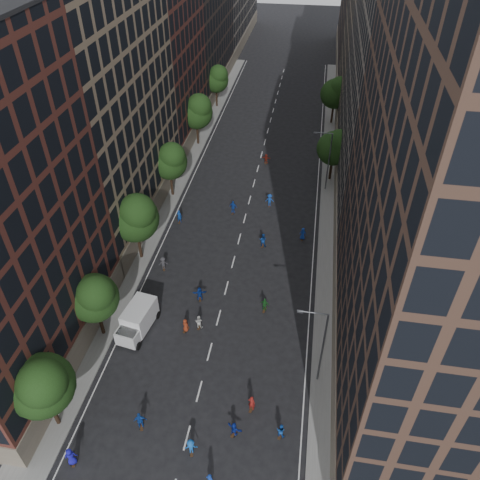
% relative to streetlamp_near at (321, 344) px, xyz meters
% --- Properties ---
extents(ground, '(240.00, 240.00, 0.00)m').
position_rel_streetlamp_near_xyz_m(ground, '(-10.37, 28.00, -5.17)').
color(ground, black).
rests_on(ground, ground).
extents(sidewalk_left, '(4.00, 105.00, 0.15)m').
position_rel_streetlamp_near_xyz_m(sidewalk_left, '(-22.37, 35.50, -5.09)').
color(sidewalk_left, slate).
rests_on(sidewalk_left, ground).
extents(sidewalk_right, '(4.00, 105.00, 0.15)m').
position_rel_streetlamp_near_xyz_m(sidewalk_right, '(1.63, 35.50, -5.09)').
color(sidewalk_right, slate).
rests_on(sidewalk_right, ground).
extents(bldg_left_b, '(14.00, 26.00, 34.00)m').
position_rel_streetlamp_near_xyz_m(bldg_left_b, '(-29.37, 23.00, 11.83)').
color(bldg_left_b, '#806C54').
rests_on(bldg_left_b, ground).
extents(bldg_left_c, '(14.00, 20.00, 28.00)m').
position_rel_streetlamp_near_xyz_m(bldg_left_c, '(-29.37, 46.00, 8.83)').
color(bldg_left_c, '#52261F').
rests_on(bldg_left_c, ground).
extents(bldg_left_d, '(14.00, 28.00, 32.00)m').
position_rel_streetlamp_near_xyz_m(bldg_left_d, '(-29.37, 70.00, 10.83)').
color(bldg_left_d, '#2D231E').
rests_on(bldg_left_d, ground).
extents(bldg_right_a, '(14.00, 30.00, 36.00)m').
position_rel_streetlamp_near_xyz_m(bldg_right_a, '(8.63, 3.00, 12.83)').
color(bldg_right_a, '#493227').
rests_on(bldg_right_a, ground).
extents(bldg_right_b, '(14.00, 28.00, 33.00)m').
position_rel_streetlamp_near_xyz_m(bldg_right_b, '(8.63, 32.00, 11.33)').
color(bldg_right_b, '#695F56').
rests_on(bldg_right_b, ground).
extents(bldg_right_c, '(14.00, 26.00, 35.00)m').
position_rel_streetlamp_near_xyz_m(bldg_right_c, '(8.63, 59.00, 12.33)').
color(bldg_right_c, '#806C54').
rests_on(bldg_right_c, ground).
extents(tree_left_0, '(5.20, 5.20, 8.83)m').
position_rel_streetlamp_near_xyz_m(tree_left_0, '(-21.38, -8.15, 0.79)').
color(tree_left_0, black).
rests_on(tree_left_0, ground).
extents(tree_left_1, '(4.80, 4.80, 8.21)m').
position_rel_streetlamp_near_xyz_m(tree_left_1, '(-21.39, 1.86, 0.38)').
color(tree_left_1, black).
rests_on(tree_left_1, ground).
extents(tree_left_2, '(5.60, 5.60, 9.45)m').
position_rel_streetlamp_near_xyz_m(tree_left_2, '(-21.36, 13.83, 1.19)').
color(tree_left_2, black).
rests_on(tree_left_2, ground).
extents(tree_left_3, '(5.00, 5.00, 8.58)m').
position_rel_streetlamp_near_xyz_m(tree_left_3, '(-21.38, 27.85, 0.65)').
color(tree_left_3, black).
rests_on(tree_left_3, ground).
extents(tree_left_4, '(5.40, 5.40, 9.08)m').
position_rel_streetlamp_near_xyz_m(tree_left_4, '(-21.37, 43.84, 0.93)').
color(tree_left_4, black).
rests_on(tree_left_4, ground).
extents(tree_left_5, '(4.80, 4.80, 8.33)m').
position_rel_streetlamp_near_xyz_m(tree_left_5, '(-21.39, 59.86, 0.51)').
color(tree_left_5, black).
rests_on(tree_left_5, ground).
extents(tree_right_a, '(5.00, 5.00, 8.39)m').
position_rel_streetlamp_near_xyz_m(tree_right_a, '(1.02, 35.85, 0.46)').
color(tree_right_a, black).
rests_on(tree_right_a, ground).
extents(tree_right_b, '(5.20, 5.20, 8.83)m').
position_rel_streetlamp_near_xyz_m(tree_right_b, '(1.02, 55.85, 0.79)').
color(tree_right_b, black).
rests_on(tree_right_b, ground).
extents(streetlamp_near, '(2.64, 0.22, 9.06)m').
position_rel_streetlamp_near_xyz_m(streetlamp_near, '(0.00, 0.00, 0.00)').
color(streetlamp_near, '#595B60').
rests_on(streetlamp_near, ground).
extents(streetlamp_far, '(2.64, 0.22, 9.06)m').
position_rel_streetlamp_near_xyz_m(streetlamp_far, '(0.00, 33.00, 0.00)').
color(streetlamp_far, '#595B60').
rests_on(streetlamp_far, ground).
extents(cargo_van, '(3.26, 5.58, 2.81)m').
position_rel_streetlamp_near_xyz_m(cargo_van, '(-18.15, 3.08, -3.69)').
color(cargo_van, white).
rests_on(cargo_van, ground).
extents(skater_0, '(1.10, 0.93, 1.90)m').
position_rel_streetlamp_near_xyz_m(skater_0, '(-18.87, -11.00, -4.22)').
color(skater_0, '#1714A5').
rests_on(skater_0, ground).
extents(skater_2, '(0.85, 0.73, 1.52)m').
position_rel_streetlamp_near_xyz_m(skater_2, '(-2.64, -6.01, -4.41)').
color(skater_2, blue).
rests_on(skater_2, ground).
extents(skater_3, '(1.18, 0.86, 1.64)m').
position_rel_streetlamp_near_xyz_m(skater_3, '(-9.68, -8.62, -4.35)').
color(skater_3, blue).
rests_on(skater_3, ground).
extents(skater_4, '(1.20, 0.77, 1.90)m').
position_rel_streetlamp_near_xyz_m(skater_4, '(-14.43, -7.15, -4.22)').
color(skater_4, '#133E9C').
rests_on(skater_4, ground).
extents(skater_5, '(1.45, 0.96, 1.50)m').
position_rel_streetlamp_near_xyz_m(skater_5, '(-6.50, -6.50, -4.42)').
color(skater_5, '#122997').
rests_on(skater_5, ground).
extents(skater_6, '(0.90, 0.77, 1.57)m').
position_rel_streetlamp_near_xyz_m(skater_6, '(-13.33, 3.72, -4.38)').
color(skater_6, maroon).
rests_on(skater_6, ground).
extents(skater_7, '(0.73, 0.57, 1.78)m').
position_rel_streetlamp_near_xyz_m(skater_7, '(-5.39, -3.98, -4.28)').
color(skater_7, maroon).
rests_on(skater_7, ground).
extents(skater_8, '(0.82, 0.67, 1.61)m').
position_rel_streetlamp_near_xyz_m(skater_8, '(-12.09, 4.39, -4.36)').
color(skater_8, silver).
rests_on(skater_8, ground).
extents(skater_9, '(1.22, 0.92, 1.68)m').
position_rel_streetlamp_near_xyz_m(skater_9, '(-18.29, 12.46, -4.33)').
color(skater_9, '#3B3A3F').
rests_on(skater_9, ground).
extents(skater_10, '(1.06, 0.61, 1.70)m').
position_rel_streetlamp_near_xyz_m(skater_10, '(-5.68, 7.82, -4.32)').
color(skater_10, '#1C5F21').
rests_on(skater_10, ground).
extents(skater_11, '(1.61, 0.86, 1.66)m').
position_rel_streetlamp_near_xyz_m(skater_11, '(-12.93, 8.30, -4.34)').
color(skater_11, navy).
rests_on(skater_11, ground).
extents(skater_12, '(0.87, 0.62, 1.68)m').
position_rel_streetlamp_near_xyz_m(skater_12, '(-2.40, 20.77, -4.33)').
color(skater_12, navy).
rests_on(skater_12, ground).
extents(skater_13, '(0.74, 0.54, 1.86)m').
position_rel_streetlamp_near_xyz_m(skater_13, '(-18.85, 21.75, -4.24)').
color(skater_13, navy).
rests_on(skater_13, ground).
extents(skater_14, '(0.98, 0.81, 1.86)m').
position_rel_streetlamp_near_xyz_m(skater_14, '(-7.24, 18.58, -4.24)').
color(skater_14, navy).
rests_on(skater_14, ground).
extents(skater_15, '(1.18, 0.69, 1.82)m').
position_rel_streetlamp_near_xyz_m(skater_15, '(-7.41, 27.54, -4.26)').
color(skater_15, '#1544AC').
rests_on(skater_15, ground).
extents(skater_16, '(1.18, 0.67, 1.90)m').
position_rel_streetlamp_near_xyz_m(skater_16, '(-12.12, 24.95, -4.22)').
color(skater_16, '#1541AF').
rests_on(skater_16, ground).
extents(skater_17, '(1.48, 0.61, 1.55)m').
position_rel_streetlamp_near_xyz_m(skater_17, '(-9.31, 39.31, -4.39)').
color(skater_17, maroon).
rests_on(skater_17, ground).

